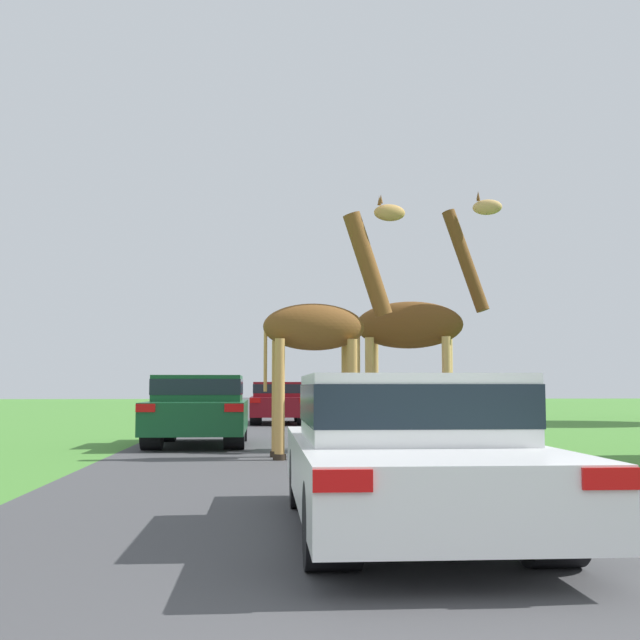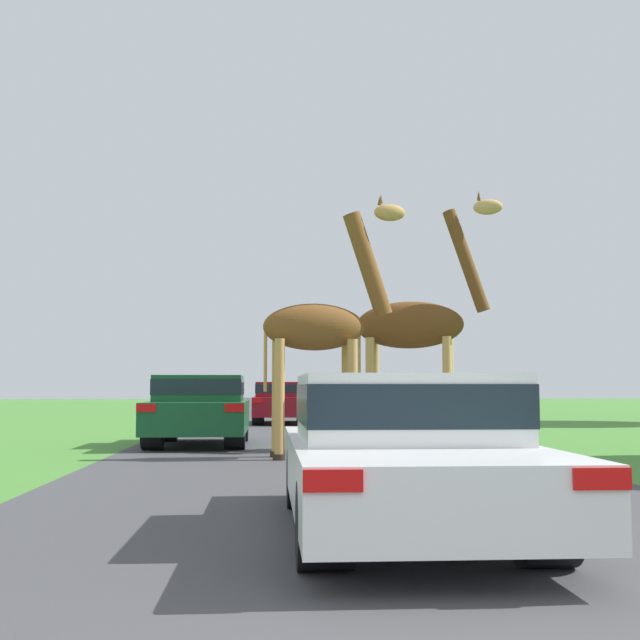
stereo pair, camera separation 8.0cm
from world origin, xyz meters
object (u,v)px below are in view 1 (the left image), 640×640
(giraffe_near_road, at_px, (323,329))
(car_lead_maroon, at_px, (406,447))
(car_queue_right, at_px, (361,399))
(car_queue_left, at_px, (198,408))
(giraffe_companion, at_px, (415,329))
(car_far_ahead, at_px, (279,401))

(giraffe_near_road, relative_size, car_lead_maroon, 0.99)
(car_queue_right, distance_m, car_queue_left, 15.08)
(giraffe_near_road, xyz_separation_m, giraffe_companion, (1.91, 1.58, 0.12))
(giraffe_companion, height_order, car_lead_maroon, giraffe_companion)
(giraffe_near_road, distance_m, car_far_ahead, 13.16)
(car_queue_right, height_order, car_queue_left, car_queue_left)
(car_queue_right, bearing_deg, giraffe_companion, -93.08)
(giraffe_companion, bearing_deg, car_queue_right, -166.81)
(car_queue_right, distance_m, car_far_ahead, 5.38)
(car_lead_maroon, distance_m, car_queue_left, 10.46)
(giraffe_near_road, height_order, car_queue_left, giraffe_near_road)
(giraffe_companion, xyz_separation_m, car_queue_right, (0.85, 15.76, -1.61))
(giraffe_near_road, bearing_deg, car_far_ahead, 178.29)
(car_queue_right, bearing_deg, giraffe_near_road, -99.04)
(giraffe_companion, bearing_deg, giraffe_near_road, -34.21)
(car_lead_maroon, distance_m, car_queue_right, 24.46)
(car_queue_left, height_order, car_far_ahead, car_queue_left)
(car_queue_left, bearing_deg, giraffe_companion, -20.36)
(car_queue_left, relative_size, car_far_ahead, 0.97)
(car_lead_maroon, height_order, car_far_ahead, car_far_ahead)
(car_lead_maroon, xyz_separation_m, car_queue_left, (-2.55, 10.14, 0.07))
(car_queue_left, xyz_separation_m, car_far_ahead, (1.86, 9.91, -0.04))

